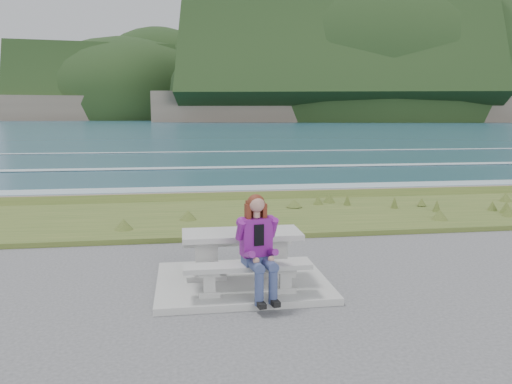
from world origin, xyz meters
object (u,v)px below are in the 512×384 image
at_px(picnic_table, 242,242).
at_px(bench_landward, 248,271).
at_px(seated_woman, 260,261).
at_px(bench_seaward, 237,245).

bearing_deg(picnic_table, bench_landward, -90.00).
relative_size(picnic_table, seated_woman, 1.26).
bearing_deg(bench_seaward, seated_woman, -84.45).
relative_size(bench_landward, seated_woman, 1.26).
bearing_deg(seated_woman, bench_seaward, 84.98).
bearing_deg(bench_seaward, picnic_table, -90.00).
xyz_separation_m(picnic_table, bench_seaward, (0.00, 0.70, -0.23)).
xyz_separation_m(bench_landward, bench_seaward, (0.00, 1.40, 0.00)).
bearing_deg(bench_landward, seated_woman, -42.02).
height_order(bench_seaward, seated_woman, seated_woman).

